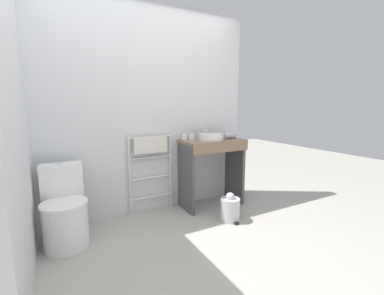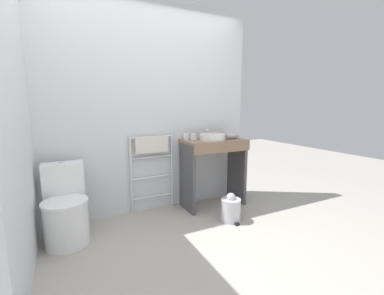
{
  "view_description": "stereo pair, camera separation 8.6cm",
  "coord_description": "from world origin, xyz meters",
  "px_view_note": "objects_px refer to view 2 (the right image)",
  "views": [
    {
      "loc": [
        -1.02,
        -1.73,
        1.33
      ],
      "look_at": [
        0.24,
        0.6,
        0.89
      ],
      "focal_mm": 24.0,
      "sensor_mm": 36.0,
      "label": 1
    },
    {
      "loc": [
        -0.95,
        -1.77,
        1.33
      ],
      "look_at": [
        0.24,
        0.6,
        0.89
      ],
      "focal_mm": 24.0,
      "sensor_mm": 36.0,
      "label": 2
    }
  ],
  "objects_px": {
    "toilet": "(66,211)",
    "hair_dryer": "(231,136)",
    "towel_radiator": "(152,155)",
    "cup_near_wall": "(186,136)",
    "trash_bin": "(231,209)",
    "sink_basin": "(212,137)",
    "cup_near_edge": "(193,137)"
  },
  "relations": [
    {
      "from": "trash_bin",
      "to": "toilet",
      "type": "bearing_deg",
      "value": 168.51
    },
    {
      "from": "sink_basin",
      "to": "cup_near_edge",
      "type": "xyz_separation_m",
      "value": [
        -0.2,
        0.14,
        -0.0
      ]
    },
    {
      "from": "hair_dryer",
      "to": "trash_bin",
      "type": "xyz_separation_m",
      "value": [
        -0.32,
        -0.48,
        -0.79
      ]
    },
    {
      "from": "towel_radiator",
      "to": "sink_basin",
      "type": "relative_size",
      "value": 3.04
    },
    {
      "from": "toilet",
      "to": "cup_near_edge",
      "type": "xyz_separation_m",
      "value": [
        1.53,
        0.27,
        0.62
      ]
    },
    {
      "from": "cup_near_edge",
      "to": "hair_dryer",
      "type": "xyz_separation_m",
      "value": [
        0.49,
        -0.15,
        0.0
      ]
    },
    {
      "from": "towel_radiator",
      "to": "sink_basin",
      "type": "height_order",
      "value": "towel_radiator"
    },
    {
      "from": "toilet",
      "to": "sink_basin",
      "type": "bearing_deg",
      "value": 4.49
    },
    {
      "from": "toilet",
      "to": "cup_near_wall",
      "type": "bearing_deg",
      "value": 12.47
    },
    {
      "from": "toilet",
      "to": "hair_dryer",
      "type": "xyz_separation_m",
      "value": [
        2.02,
        0.13,
        0.62
      ]
    },
    {
      "from": "toilet",
      "to": "cup_near_wall",
      "type": "distance_m",
      "value": 1.61
    },
    {
      "from": "cup_near_wall",
      "to": "hair_dryer",
      "type": "xyz_separation_m",
      "value": [
        0.57,
        -0.19,
        -0.0
      ]
    },
    {
      "from": "towel_radiator",
      "to": "cup_near_edge",
      "type": "height_order",
      "value": "towel_radiator"
    },
    {
      "from": "sink_basin",
      "to": "cup_near_wall",
      "type": "height_order",
      "value": "cup_near_wall"
    },
    {
      "from": "sink_basin",
      "to": "cup_near_edge",
      "type": "bearing_deg",
      "value": 145.82
    },
    {
      "from": "sink_basin",
      "to": "trash_bin",
      "type": "relative_size",
      "value": 0.96
    },
    {
      "from": "cup_near_edge",
      "to": "trash_bin",
      "type": "relative_size",
      "value": 0.23
    },
    {
      "from": "hair_dryer",
      "to": "towel_radiator",
      "type": "bearing_deg",
      "value": 168.13
    },
    {
      "from": "hair_dryer",
      "to": "sink_basin",
      "type": "bearing_deg",
      "value": 178.59
    },
    {
      "from": "towel_radiator",
      "to": "cup_near_wall",
      "type": "bearing_deg",
      "value": -2.97
    },
    {
      "from": "towel_radiator",
      "to": "cup_near_edge",
      "type": "bearing_deg",
      "value": -7.47
    },
    {
      "from": "toilet",
      "to": "cup_near_edge",
      "type": "height_order",
      "value": "cup_near_edge"
    },
    {
      "from": "cup_near_edge",
      "to": "hair_dryer",
      "type": "height_order",
      "value": "hair_dryer"
    },
    {
      "from": "cup_near_edge",
      "to": "trash_bin",
      "type": "bearing_deg",
      "value": -74.67
    },
    {
      "from": "cup_near_wall",
      "to": "towel_radiator",
      "type": "bearing_deg",
      "value": 177.03
    },
    {
      "from": "trash_bin",
      "to": "cup_near_wall",
      "type": "bearing_deg",
      "value": 110.55
    },
    {
      "from": "toilet",
      "to": "sink_basin",
      "type": "relative_size",
      "value": 2.36
    },
    {
      "from": "sink_basin",
      "to": "cup_near_wall",
      "type": "relative_size",
      "value": 3.93
    },
    {
      "from": "sink_basin",
      "to": "toilet",
      "type": "bearing_deg",
      "value": -175.51
    },
    {
      "from": "toilet",
      "to": "trash_bin",
      "type": "relative_size",
      "value": 2.28
    },
    {
      "from": "towel_radiator",
      "to": "cup_near_wall",
      "type": "height_order",
      "value": "towel_radiator"
    },
    {
      "from": "towel_radiator",
      "to": "hair_dryer",
      "type": "xyz_separation_m",
      "value": [
        1.03,
        -0.22,
        0.21
      ]
    }
  ]
}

